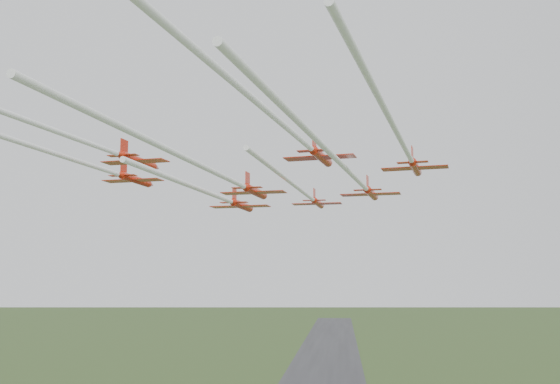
# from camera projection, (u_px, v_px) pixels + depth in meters

# --- Properties ---
(runway) EXTENTS (38.00, 900.00, 0.04)m
(runway) POSITION_uv_depth(u_px,v_px,m) (323.00, 380.00, 280.02)
(runway) COLOR #303032
(runway) RESTS_ON ground
(jet_lead) EXTENTS (10.42, 55.24, 2.67)m
(jet_lead) POSITION_uv_depth(u_px,v_px,m) (305.00, 193.00, 100.31)
(jet_lead) COLOR red
(jet_row2_left) EXTENTS (10.95, 48.45, 2.95)m
(jet_row2_left) POSITION_uv_depth(u_px,v_px,m) (223.00, 198.00, 94.74)
(jet_row2_left) COLOR red
(jet_row2_right) EXTENTS (15.90, 68.49, 2.67)m
(jet_row2_right) POSITION_uv_depth(u_px,v_px,m) (351.00, 173.00, 76.03)
(jet_row2_right) COLOR red
(jet_row3_left) EXTENTS (11.98, 53.98, 2.70)m
(jet_row3_left) POSITION_uv_depth(u_px,v_px,m) (91.00, 165.00, 82.01)
(jet_row3_left) COLOR red
(jet_row3_mid) EXTENTS (11.97, 56.53, 2.63)m
(jet_row3_mid) POSITION_uv_depth(u_px,v_px,m) (222.00, 176.00, 71.56)
(jet_row3_mid) COLOR red
(jet_row3_right) EXTENTS (14.62, 55.84, 2.52)m
(jet_row3_right) POSITION_uv_depth(u_px,v_px,m) (404.00, 145.00, 67.11)
(jet_row3_right) COLOR red
(jet_row4_left) EXTENTS (13.26, 54.51, 2.46)m
(jet_row4_left) POSITION_uv_depth(u_px,v_px,m) (71.00, 137.00, 63.16)
(jet_row4_left) COLOR red
(jet_row4_right) EXTENTS (15.55, 64.81, 2.49)m
(jet_row4_right) POSITION_uv_depth(u_px,v_px,m) (277.00, 119.00, 55.57)
(jet_row4_right) COLOR red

